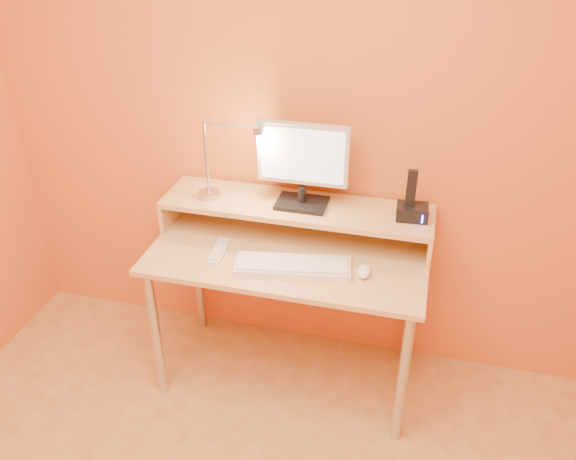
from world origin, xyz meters
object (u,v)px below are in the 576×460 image
(lamp_base, at_px, (209,194))
(phone_dock, at_px, (412,212))
(monitor_panel, at_px, (303,154))
(remote_control, at_px, (219,251))
(keyboard, at_px, (293,266))
(mouse, at_px, (364,272))

(lamp_base, bearing_deg, phone_dock, 1.92)
(monitor_panel, relative_size, remote_control, 2.00)
(lamp_base, distance_m, phone_dock, 0.90)
(phone_dock, bearing_deg, monitor_panel, 174.75)
(phone_dock, height_order, remote_control, phone_dock)
(keyboard, bearing_deg, mouse, -4.57)
(phone_dock, xyz_separation_m, keyboard, (-0.45, -0.26, -0.18))
(phone_dock, distance_m, remote_control, 0.84)
(monitor_panel, distance_m, keyboard, 0.47)
(monitor_panel, relative_size, lamp_base, 3.92)
(phone_dock, relative_size, remote_control, 0.66)
(remote_control, bearing_deg, monitor_panel, 33.18)
(keyboard, xyz_separation_m, remote_control, (-0.34, 0.03, -0.00))
(lamp_base, relative_size, remote_control, 0.51)
(lamp_base, distance_m, remote_control, 0.28)
(lamp_base, relative_size, mouse, 1.04)
(lamp_base, distance_m, keyboard, 0.53)
(phone_dock, relative_size, mouse, 1.35)
(monitor_panel, xyz_separation_m, phone_dock, (0.48, -0.01, -0.21))
(lamp_base, xyz_separation_m, remote_control, (0.11, -0.20, -0.16))
(phone_dock, xyz_separation_m, mouse, (-0.16, -0.23, -0.17))
(phone_dock, xyz_separation_m, remote_control, (-0.79, -0.23, -0.18))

